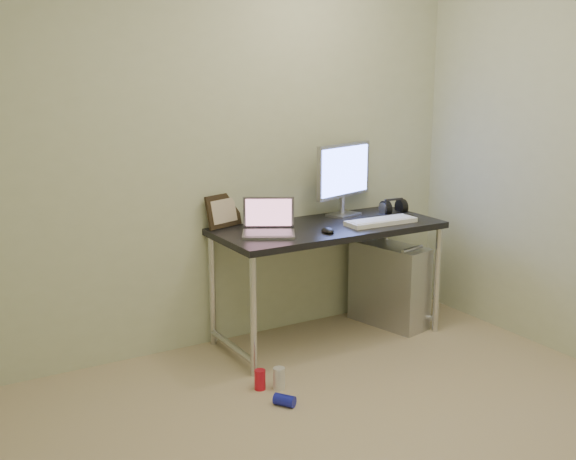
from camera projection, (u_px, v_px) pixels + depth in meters
The scene contains 16 objects.
wall_back at pixel (212, 147), 4.36m from camera, with size 3.50×0.02×2.50m, color beige.
desk at pixel (328, 239), 4.55m from camera, with size 1.44×0.63×0.75m.
tower_computer at pixel (389, 284), 4.88m from camera, with size 0.35×0.57×0.59m.
cable_a at pixel (360, 259), 5.06m from camera, with size 0.01×0.01×0.70m, color black.
cable_b at pixel (372, 261), 5.09m from camera, with size 0.01×0.01×0.72m, color black.
can_red at pixel (260, 380), 3.95m from camera, with size 0.06×0.06×0.11m, color red.
can_white at pixel (279, 378), 3.95m from camera, with size 0.07×0.07×0.12m, color silver.
can_blue at pixel (285, 400), 3.76m from camera, with size 0.06×0.06×0.11m, color #171CA8.
laptop at pixel (269, 226), 4.30m from camera, with size 0.39×0.37×0.21m.
monitor at pixel (344, 174), 4.75m from camera, with size 0.50×0.20×0.48m.
keyboard at pixel (381, 222), 4.57m from camera, with size 0.47×0.15×0.03m, color white.
mouse_right at pixel (407, 215), 4.73m from camera, with size 0.08×0.12×0.04m, color black.
mouse_left at pixel (328, 229), 4.33m from camera, with size 0.07×0.12×0.04m, color black.
headphones at pixel (394, 208), 4.91m from camera, with size 0.18×0.11×0.12m.
picture_frame at pixel (223, 211), 4.46m from camera, with size 0.26×0.03×0.21m, color black.
webcam at pixel (246, 212), 4.49m from camera, with size 0.04×0.04×0.12m.
Camera 1 is at (-1.82, -2.24, 1.76)m, focal length 45.00 mm.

